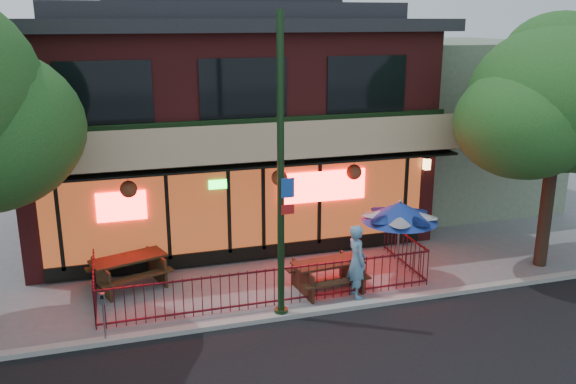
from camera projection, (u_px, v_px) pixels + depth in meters
The scene contains 12 objects.
ground at pixel (277, 309), 14.82m from camera, with size 80.00×80.00×0.00m, color gray.
curb at pixel (282, 316), 14.34m from camera, with size 80.00×0.25×0.12m, color #999993.
restaurant_building at pixel (218, 102), 20.23m from camera, with size 12.96×9.49×8.05m.
neighbor_building at pixel (446, 120), 23.58m from camera, with size 6.00×7.00×6.00m, color gray.
patio_fence at pixel (271, 277), 15.11m from camera, with size 8.44×2.62×1.00m.
street_light at pixel (281, 189), 13.58m from camera, with size 0.43×0.32×7.00m.
street_tree_right at pixel (560, 90), 16.23m from camera, with size 4.80×4.80×7.02m.
picnic_table_left at pixel (129, 267), 15.95m from camera, with size 2.26×1.98×0.81m.
picnic_table_right at pixel (328, 271), 15.76m from camera, with size 1.93×1.55×0.77m.
patio_umbrella at pixel (400, 212), 15.92m from camera, with size 1.99×1.99×2.28m.
pedestrian at pixel (357, 261), 15.24m from camera, with size 0.70×0.46×1.91m, color #5D94BB.
parking_meter_near at pixel (103, 310), 13.04m from camera, with size 0.12×0.10×1.19m.
Camera 1 is at (-3.63, -12.96, 6.82)m, focal length 38.00 mm.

